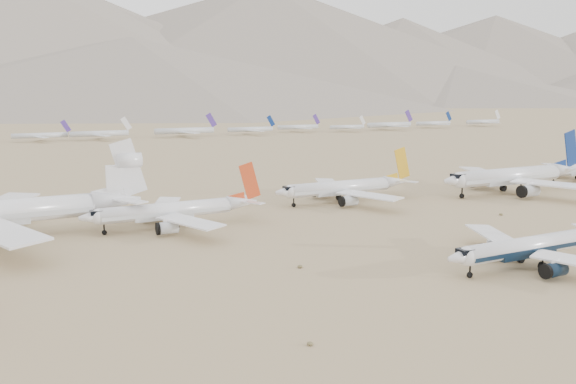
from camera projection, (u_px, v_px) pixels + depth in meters
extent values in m
plane|color=#937A55|center=(480.00, 267.00, 104.73)|extent=(7000.00, 7000.00, 0.00)
cylinder|color=white|center=(528.00, 246.00, 104.12)|extent=(29.82, 3.53, 3.53)
cube|color=black|center=(528.00, 248.00, 104.20)|extent=(29.23, 3.58, 0.79)
sphere|color=white|center=(467.00, 256.00, 97.66)|extent=(3.53, 3.53, 3.53)
cube|color=black|center=(465.00, 251.00, 97.26)|extent=(2.47, 2.29, 0.88)
cylinder|color=black|center=(555.00, 270.00, 97.32)|extent=(4.14, 2.54, 2.54)
cube|color=white|center=(494.00, 235.00, 114.48)|extent=(11.52, 18.15, 0.55)
cylinder|color=black|center=(491.00, 249.00, 110.27)|extent=(4.14, 2.54, 2.54)
cylinder|color=black|center=(470.00, 275.00, 98.67)|extent=(1.06, 0.44, 1.06)
cylinder|color=black|center=(542.00, 266.00, 103.07)|extent=(1.48, 0.88, 1.48)
cylinder|color=black|center=(521.00, 259.00, 107.43)|extent=(1.48, 0.88, 1.48)
cylinder|color=white|center=(509.00, 176.00, 179.60)|extent=(41.32, 5.01, 5.01)
cube|color=silver|center=(509.00, 178.00, 179.71)|extent=(40.50, 5.08, 1.13)
sphere|color=white|center=(460.00, 180.00, 170.65)|extent=(5.01, 5.01, 5.01)
cube|color=black|center=(458.00, 176.00, 170.08)|extent=(3.51, 3.26, 1.25)
cone|color=white|center=(563.00, 170.00, 190.60)|extent=(10.33, 5.01, 5.01)
cube|color=white|center=(555.00, 184.00, 168.27)|extent=(15.96, 25.15, 0.78)
cylinder|color=silver|center=(529.00, 191.00, 170.13)|extent=(5.74, 3.61, 3.61)
cube|color=white|center=(482.00, 172.00, 194.00)|extent=(15.96, 25.15, 0.78)
cube|color=white|center=(556.00, 166.00, 195.58)|extent=(6.56, 8.58, 0.30)
cylinder|color=silver|center=(479.00, 181.00, 188.19)|extent=(5.74, 3.61, 3.61)
cube|color=navy|center=(571.00, 148.00, 190.59)|extent=(7.83, 0.40, 12.90)
cylinder|color=black|center=(462.00, 196.00, 172.07)|extent=(1.50, 0.63, 1.50)
cylinder|color=black|center=(520.00, 191.00, 178.08)|extent=(2.10, 1.25, 2.10)
cylinder|color=black|center=(503.00, 188.00, 184.28)|extent=(2.10, 1.25, 2.10)
cylinder|color=white|center=(340.00, 187.00, 165.04)|extent=(32.48, 3.95, 3.95)
cube|color=silver|center=(340.00, 189.00, 165.13)|extent=(31.83, 4.01, 0.89)
sphere|color=white|center=(291.00, 192.00, 158.00)|extent=(3.95, 3.95, 3.95)
cube|color=black|center=(289.00, 188.00, 157.55)|extent=(2.76, 2.57, 0.99)
cone|color=white|center=(396.00, 182.00, 173.69)|extent=(8.12, 3.95, 3.95)
cube|color=white|center=(369.00, 195.00, 156.13)|extent=(12.55, 19.77, 0.61)
cube|color=white|center=(407.00, 181.00, 170.97)|extent=(5.16, 6.74, 0.24)
cylinder|color=silver|center=(349.00, 201.00, 157.59)|extent=(4.51, 2.84, 2.84)
cube|color=white|center=(328.00, 183.00, 176.37)|extent=(12.55, 19.77, 0.61)
cube|color=white|center=(392.00, 178.00, 177.60)|extent=(5.16, 6.74, 0.24)
cylinder|color=silver|center=(321.00, 192.00, 171.80)|extent=(4.51, 2.84, 2.84)
cube|color=gold|center=(402.00, 163.00, 173.68)|extent=(6.16, 0.32, 10.14)
cylinder|color=black|center=(294.00, 205.00, 159.13)|extent=(1.18, 0.49, 1.18)
cylinder|color=black|center=(349.00, 201.00, 163.84)|extent=(1.66, 0.99, 1.66)
cylinder|color=black|center=(339.00, 198.00, 168.73)|extent=(1.66, 0.99, 1.66)
cylinder|color=white|center=(167.00, 210.00, 133.84)|extent=(31.11, 3.80, 3.80)
cube|color=silver|center=(167.00, 212.00, 133.93)|extent=(30.49, 3.86, 0.86)
sphere|color=white|center=(99.00, 217.00, 127.10)|extent=(3.80, 3.80, 3.80)
cube|color=black|center=(96.00, 212.00, 126.67)|extent=(2.66, 2.47, 0.95)
cone|color=white|center=(242.00, 202.00, 142.13)|extent=(7.78, 3.80, 3.80)
cube|color=white|center=(190.00, 221.00, 125.30)|extent=(12.02, 18.93, 0.59)
cube|color=white|center=(253.00, 202.00, 139.52)|extent=(4.94, 6.46, 0.23)
cylinder|color=silver|center=(168.00, 228.00, 126.70)|extent=(4.32, 2.74, 2.74)
cube|color=white|center=(166.00, 204.00, 144.70)|extent=(12.02, 18.93, 0.59)
cube|color=white|center=(242.00, 198.00, 145.87)|extent=(4.94, 6.46, 0.23)
cylinder|color=silver|center=(153.00, 215.00, 140.33)|extent=(4.32, 2.74, 2.74)
cube|color=#C43D1A|center=(250.00, 181.00, 142.11)|extent=(5.90, 0.30, 9.72)
cylinder|color=black|center=(104.00, 232.00, 128.18)|extent=(1.14, 0.48, 1.14)
cylinder|color=black|center=(176.00, 227.00, 132.68)|extent=(1.60, 0.95, 1.60)
cylinder|color=black|center=(170.00, 222.00, 137.39)|extent=(1.60, 0.95, 1.60)
cone|color=white|center=(117.00, 201.00, 134.08)|extent=(11.29, 5.41, 5.41)
cube|color=white|center=(2.00, 232.00, 109.71)|extent=(17.44, 27.48, 0.84)
cube|color=white|center=(130.00, 201.00, 130.32)|extent=(7.17, 9.37, 0.32)
cube|color=white|center=(4.00, 203.00, 137.76)|extent=(17.44, 27.48, 0.84)
cube|color=white|center=(122.00, 194.00, 139.51)|extent=(7.17, 9.37, 0.32)
cube|color=white|center=(128.00, 168.00, 134.06)|extent=(8.56, 0.43, 14.10)
cylinder|color=white|center=(129.00, 160.00, 133.89)|extent=(5.64, 3.50, 3.50)
sphere|color=white|center=(552.00, 171.00, 198.76)|extent=(3.85, 3.85, 3.85)
cube|color=black|center=(552.00, 169.00, 198.32)|extent=(2.69, 2.50, 0.96)
cube|color=white|center=(560.00, 167.00, 216.75)|extent=(12.30, 19.38, 0.60)
cylinder|color=silver|center=(560.00, 173.00, 212.27)|extent=(4.42, 2.77, 2.77)
cylinder|color=black|center=(553.00, 182.00, 199.85)|extent=(1.15, 0.48, 1.15)
cylinder|color=silver|center=(40.00, 135.00, 365.89)|extent=(34.11, 3.37, 3.37)
cube|color=#472B8B|center=(66.00, 126.00, 371.84)|extent=(6.79, 0.34, 8.56)
cube|color=silver|center=(41.00, 137.00, 358.18)|extent=(8.99, 15.70, 0.34)
cube|color=silver|center=(39.00, 135.00, 373.78)|extent=(8.99, 15.70, 0.34)
cylinder|color=silver|center=(99.00, 134.00, 379.10)|extent=(38.26, 3.78, 3.78)
cube|color=white|center=(126.00, 123.00, 385.78)|extent=(7.62, 0.38, 9.60)
cube|color=silver|center=(102.00, 135.00, 370.45)|extent=(10.08, 17.61, 0.38)
cube|color=silver|center=(97.00, 133.00, 387.96)|extent=(10.08, 17.61, 0.38)
cylinder|color=silver|center=(185.00, 131.00, 403.47)|extent=(43.20, 4.27, 4.27)
cube|color=#472B8B|center=(211.00, 120.00, 411.00)|extent=(8.60, 0.43, 10.83)
cube|color=silver|center=(189.00, 133.00, 393.70)|extent=(11.38, 19.88, 0.43)
cube|color=silver|center=(180.00, 131.00, 413.46)|extent=(11.38, 19.88, 0.43)
cylinder|color=silver|center=(251.00, 129.00, 423.68)|extent=(35.94, 3.55, 3.55)
cube|color=navy|center=(271.00, 121.00, 429.95)|extent=(7.16, 0.36, 9.01)
cube|color=silver|center=(255.00, 131.00, 415.56)|extent=(9.47, 16.54, 0.36)
cube|color=silver|center=(246.00, 129.00, 432.00)|extent=(9.47, 16.54, 0.36)
cylinder|color=silver|center=(298.00, 127.00, 451.94)|extent=(35.30, 3.49, 3.49)
cube|color=#472B8B|center=(316.00, 119.00, 458.10)|extent=(7.03, 0.35, 8.85)
cube|color=silver|center=(303.00, 128.00, 443.96)|extent=(9.30, 16.25, 0.35)
cube|color=silver|center=(293.00, 127.00, 460.10)|extent=(9.30, 16.25, 0.35)
cylinder|color=silver|center=(347.00, 127.00, 456.25)|extent=(31.31, 3.09, 3.09)
cube|color=white|center=(363.00, 120.00, 461.71)|extent=(6.24, 0.31, 7.85)
cube|color=silver|center=(353.00, 128.00, 449.17)|extent=(8.25, 14.41, 0.31)
cube|color=silver|center=(342.00, 127.00, 463.49)|extent=(8.25, 14.41, 0.31)
cylinder|color=silver|center=(389.00, 125.00, 476.18)|extent=(42.94, 4.24, 4.24)
cube|color=#472B8B|center=(409.00, 116.00, 483.67)|extent=(8.55, 0.42, 10.77)
cube|color=silver|center=(397.00, 126.00, 466.47)|extent=(11.31, 19.76, 0.42)
cube|color=silver|center=(382.00, 125.00, 486.11)|extent=(11.31, 19.76, 0.42)
cylinder|color=silver|center=(433.00, 123.00, 503.07)|extent=(36.74, 3.63, 3.63)
cube|color=navy|center=(449.00, 116.00, 509.48)|extent=(7.32, 0.36, 9.21)
cube|color=silver|center=(441.00, 124.00, 494.77)|extent=(9.68, 16.91, 0.36)
cube|color=silver|center=(426.00, 123.00, 511.57)|extent=(9.68, 16.91, 0.36)
cylinder|color=silver|center=(483.00, 122.00, 528.52)|extent=(38.40, 3.79, 3.79)
cube|color=white|center=(497.00, 114.00, 535.22)|extent=(7.65, 0.38, 9.63)
cube|color=silver|center=(491.00, 123.00, 519.84)|extent=(10.12, 17.68, 0.38)
cube|color=silver|center=(475.00, 122.00, 537.40)|extent=(10.12, 17.68, 0.38)
cone|color=slate|center=(123.00, 58.00, 1478.11)|extent=(1824.00, 1824.00, 240.00)
cone|color=slate|center=(268.00, 43.00, 1841.53)|extent=(2356.00, 2356.00, 380.00)
cone|color=slate|center=(402.00, 60.00, 2013.16)|extent=(1682.00, 1682.00, 290.00)
cone|color=slate|center=(494.00, 58.00, 2400.48)|extent=(2380.00, 2380.00, 350.00)
cone|color=slate|center=(132.00, 73.00, 1129.46)|extent=(1260.00, 1260.00, 140.00)
cone|color=slate|center=(456.00, 85.00, 1501.40)|extent=(900.00, 900.00, 100.00)
ellipsoid|color=brown|center=(310.00, 344.00, 72.40)|extent=(0.84, 0.84, 0.46)
ellipsoid|color=brown|center=(300.00, 266.00, 104.22)|extent=(0.98, 0.98, 0.54)
ellipsoid|color=brown|center=(562.00, 248.00, 116.67)|extent=(0.84, 0.84, 0.46)
ellipsoid|color=brown|center=(501.00, 214.00, 148.50)|extent=(0.98, 0.98, 0.54)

